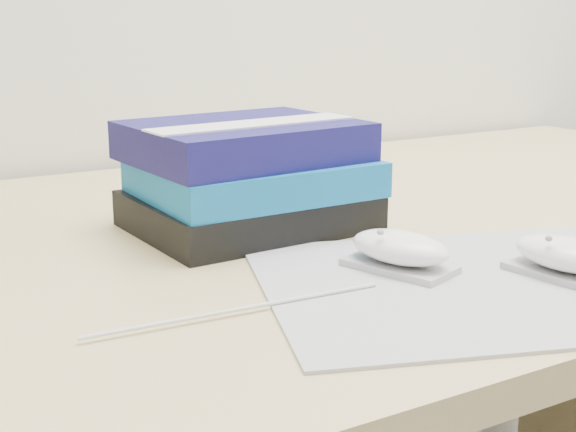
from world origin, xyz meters
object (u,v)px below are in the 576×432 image
mouse_rear (400,251)px  mouse_front (565,257)px  desk (289,389)px  book_stack (248,176)px

mouse_rear → mouse_front: size_ratio=1.06×
desk → mouse_rear: (-0.04, -0.26, 0.26)m
desk → book_stack: book_stack is taller
desk → mouse_rear: 0.37m
desk → mouse_rear: size_ratio=14.81×
mouse_rear → book_stack: 0.21m
mouse_front → book_stack: bearing=118.5°
mouse_rear → mouse_front: (0.11, -0.09, -0.00)m
desk → book_stack: bearing=-146.1°
book_stack → desk: bearing=33.9°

